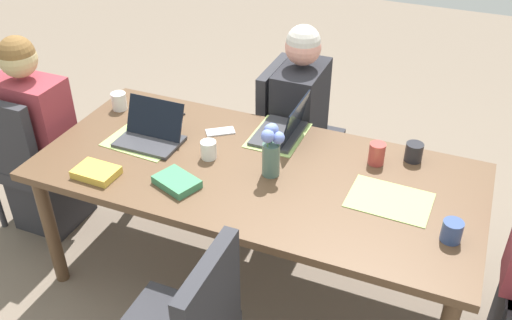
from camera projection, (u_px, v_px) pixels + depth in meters
ground_plane at (256, 278)px, 3.12m from camera, size 10.00×10.00×0.00m
dining_table at (256, 181)px, 2.75m from camera, size 2.12×0.97×0.73m
chair_far_left_near at (290, 129)px, 3.47m from camera, size 0.44×0.44×0.90m
person_far_left_near at (299, 133)px, 3.39m from camera, size 0.36×0.40×1.19m
chair_head_left_left_mid at (24, 155)px, 3.24m from camera, size 0.44×0.44×0.90m
person_head_left_left_mid at (40, 146)px, 3.26m from camera, size 0.40×0.36×1.19m
flower_vase at (271, 149)px, 2.60m from camera, size 0.10×0.11×0.27m
placemat_far_left_near at (278, 135)px, 2.97m from camera, size 0.26×0.36×0.00m
placemat_head_left_left_mid at (143, 141)px, 2.92m from camera, size 0.38×0.28×0.00m
placemat_head_right_left_far at (390, 199)px, 2.51m from camera, size 0.37×0.27×0.00m
laptop_head_left_left_mid at (151, 134)px, 2.90m from camera, size 0.32×0.22×0.20m
laptop_far_left_near at (284, 129)px, 2.93m from camera, size 0.22×0.32×0.21m
coffee_mug_near_left at (209, 149)px, 2.77m from camera, size 0.08×0.08×0.09m
coffee_mug_near_right at (119, 101)px, 3.18m from camera, size 0.08×0.08×0.10m
coffee_mug_centre_left at (414, 152)px, 2.75m from camera, size 0.09×0.09×0.09m
coffee_mug_centre_right at (377, 154)px, 2.72m from camera, size 0.08×0.08×0.11m
coffee_mug_far_left at (452, 231)px, 2.27m from camera, size 0.08×0.08×0.09m
book_red_cover at (96, 172)px, 2.66m from camera, size 0.20×0.15×0.04m
book_blue_cover at (177, 182)px, 2.59m from camera, size 0.24×0.20×0.04m
phone_black at (170, 116)px, 3.13m from camera, size 0.13×0.17×0.01m
phone_silver at (220, 132)px, 2.99m from camera, size 0.16×0.15×0.01m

